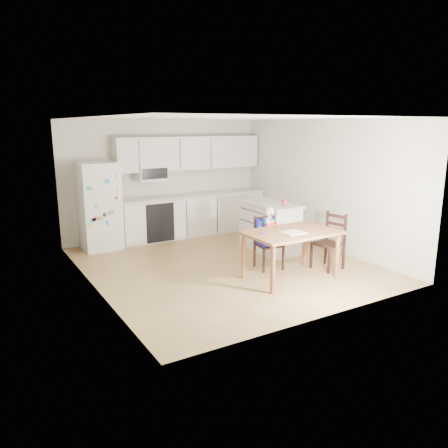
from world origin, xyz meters
TOP-DOWN VIEW (x-y plane):
  - room at (0.00, 0.48)m, footprint 4.52×5.01m
  - refrigerator at (-1.55, 2.15)m, footprint 0.72×0.70m
  - kitchen_run at (0.50, 2.24)m, footprint 3.37×0.62m
  - kitchen_island at (1.21, 0.31)m, footprint 0.67×1.27m
  - red_cup at (1.29, -0.02)m, footprint 0.08×0.08m
  - dining_table at (0.54, -1.14)m, footprint 1.44×0.93m
  - napkin at (0.49, -1.24)m, footprint 0.34×0.29m
  - toddler_spoon at (0.07, -1.04)m, footprint 0.12×0.06m
  - chair_booster at (0.55, -0.53)m, footprint 0.46×0.46m
  - chair_side at (1.48, -1.08)m, footprint 0.47×0.47m

SIDE VIEW (x-z plane):
  - kitchen_island at x=1.21m, z-range 0.00..0.94m
  - chair_side at x=1.48m, z-range 0.06..1.01m
  - chair_booster at x=0.55m, z-range 0.11..1.17m
  - dining_table at x=0.54m, z-range 0.28..1.05m
  - napkin at x=0.49m, z-range 0.77..0.79m
  - toddler_spoon at x=0.07m, z-range 0.77..0.79m
  - refrigerator at x=-1.55m, z-range 0.00..1.70m
  - kitchen_run at x=0.50m, z-range -0.20..1.95m
  - red_cup at x=1.29m, z-range 0.94..1.04m
  - room at x=0.00m, z-range -0.01..2.51m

